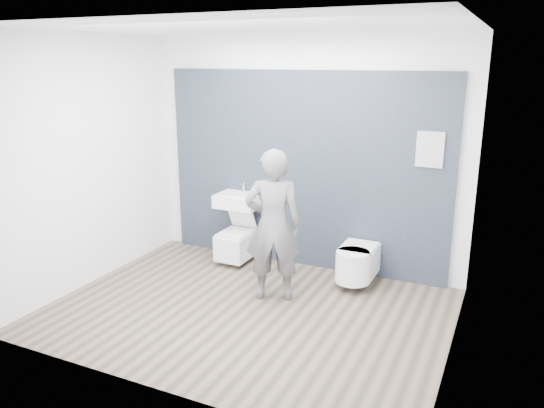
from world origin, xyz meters
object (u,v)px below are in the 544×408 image
at_px(washbasin, 239,200).
at_px(toilet_rounded, 356,263).
at_px(toilet_square, 237,243).
at_px(visitor, 273,226).

distance_m(washbasin, toilet_rounded, 1.68).
bearing_deg(toilet_square, toilet_rounded, -2.51).
bearing_deg(toilet_rounded, toilet_square, 177.49).
distance_m(toilet_square, toilet_rounded, 1.59).
relative_size(toilet_rounded, visitor, 0.41).
bearing_deg(washbasin, toilet_rounded, -4.84).
xyz_separation_m(washbasin, toilet_rounded, (1.59, -0.13, -0.52)).
distance_m(washbasin, visitor, 1.20).
height_order(toilet_rounded, visitor, visitor).
xyz_separation_m(washbasin, toilet_square, (0.00, -0.06, -0.55)).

